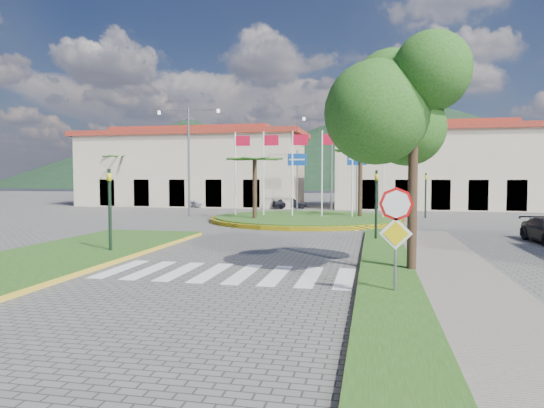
% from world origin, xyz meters
% --- Properties ---
extents(ground, '(160.00, 160.00, 0.00)m').
position_xyz_m(ground, '(0.00, 0.00, 0.00)').
color(ground, '#5B5956').
rests_on(ground, ground).
extents(sidewalk_right, '(4.00, 28.00, 0.15)m').
position_xyz_m(sidewalk_right, '(6.00, 2.00, 0.07)').
color(sidewalk_right, gray).
rests_on(sidewalk_right, ground).
extents(verge_right, '(1.60, 28.00, 0.18)m').
position_xyz_m(verge_right, '(4.80, 2.00, 0.09)').
color(verge_right, '#204915').
rests_on(verge_right, ground).
extents(median_left, '(5.00, 14.00, 0.18)m').
position_xyz_m(median_left, '(-6.50, 6.00, 0.09)').
color(median_left, '#204915').
rests_on(median_left, ground).
extents(crosswalk, '(8.00, 3.00, 0.01)m').
position_xyz_m(crosswalk, '(0.00, 4.00, 0.01)').
color(crosswalk, silver).
rests_on(crosswalk, ground).
extents(roundabout_island, '(12.70, 12.70, 6.00)m').
position_xyz_m(roundabout_island, '(0.00, 22.00, 0.17)').
color(roundabout_island, yellow).
rests_on(roundabout_island, ground).
extents(stop_sign, '(0.80, 0.11, 2.65)m').
position_xyz_m(stop_sign, '(4.90, 1.96, 1.79)').
color(stop_sign, slate).
rests_on(stop_sign, ground).
extents(deciduous_tree, '(3.60, 3.60, 6.80)m').
position_xyz_m(deciduous_tree, '(5.50, 5.00, 5.18)').
color(deciduous_tree, black).
rests_on(deciduous_tree, ground).
extents(traffic_light_left, '(0.15, 0.18, 3.20)m').
position_xyz_m(traffic_light_left, '(-5.20, 6.50, 1.94)').
color(traffic_light_left, black).
rests_on(traffic_light_left, ground).
extents(traffic_light_right, '(0.15, 0.18, 3.20)m').
position_xyz_m(traffic_light_right, '(4.50, 12.00, 1.94)').
color(traffic_light_right, black).
rests_on(traffic_light_right, ground).
extents(traffic_light_far, '(0.18, 0.15, 3.20)m').
position_xyz_m(traffic_light_far, '(8.00, 26.00, 1.94)').
color(traffic_light_far, black).
rests_on(traffic_light_far, ground).
extents(direction_sign_west, '(1.60, 0.14, 5.20)m').
position_xyz_m(direction_sign_west, '(-2.00, 30.97, 3.53)').
color(direction_sign_west, slate).
rests_on(direction_sign_west, ground).
extents(direction_sign_east, '(1.60, 0.14, 5.20)m').
position_xyz_m(direction_sign_east, '(3.00, 30.97, 3.53)').
color(direction_sign_east, slate).
rests_on(direction_sign_east, ground).
extents(street_lamp_centre, '(4.80, 0.16, 8.00)m').
position_xyz_m(street_lamp_centre, '(1.00, 30.00, 4.50)').
color(street_lamp_centre, slate).
rests_on(street_lamp_centre, ground).
extents(street_lamp_west, '(4.80, 0.16, 8.00)m').
position_xyz_m(street_lamp_west, '(-9.00, 24.00, 4.50)').
color(street_lamp_west, slate).
rests_on(street_lamp_west, ground).
extents(building_left, '(23.32, 9.54, 8.05)m').
position_xyz_m(building_left, '(-14.00, 38.00, 3.90)').
color(building_left, beige).
rests_on(building_left, ground).
extents(building_right, '(19.08, 9.54, 8.05)m').
position_xyz_m(building_right, '(10.00, 38.00, 3.90)').
color(building_right, beige).
rests_on(building_right, ground).
extents(hill_far_west, '(140.00, 140.00, 22.00)m').
position_xyz_m(hill_far_west, '(-55.00, 140.00, 11.00)').
color(hill_far_west, black).
rests_on(hill_far_west, ground).
extents(hill_far_mid, '(180.00, 180.00, 30.00)m').
position_xyz_m(hill_far_mid, '(15.00, 160.00, 15.00)').
color(hill_far_mid, black).
rests_on(hill_far_mid, ground).
extents(hill_near_back, '(110.00, 110.00, 16.00)m').
position_xyz_m(hill_near_back, '(-10.00, 130.00, 8.00)').
color(hill_near_back, black).
rests_on(hill_near_back, ground).
extents(white_van, '(4.22, 2.74, 1.08)m').
position_xyz_m(white_van, '(-13.07, 34.42, 0.54)').
color(white_van, '#BCBCBE').
rests_on(white_van, ground).
extents(car_dark_a, '(3.57, 2.55, 1.13)m').
position_xyz_m(car_dark_a, '(-3.23, 34.27, 0.56)').
color(car_dark_a, black).
rests_on(car_dark_a, ground).
extents(car_dark_b, '(3.98, 1.48, 1.30)m').
position_xyz_m(car_dark_b, '(4.57, 35.69, 0.65)').
color(car_dark_b, black).
rests_on(car_dark_b, ground).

